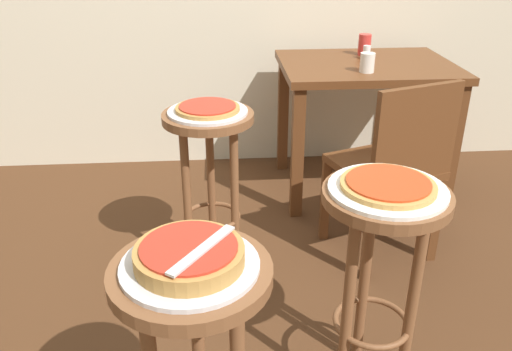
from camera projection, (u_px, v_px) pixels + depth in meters
The scene contains 16 objects.
ground_plane at pixel (270, 323), 2.07m from camera, with size 6.00×6.00×0.00m, color #4C2D19.
stool_foreground at pixel (194, 334), 1.27m from camera, with size 0.38×0.38×0.72m.
serving_plate_foreground at pixel (190, 266), 1.18m from camera, with size 0.31×0.31×0.01m, color silver.
pizza_foreground at pixel (189, 255), 1.17m from camera, with size 0.25×0.25×0.05m.
stool_middle at pixel (380, 248), 1.60m from camera, with size 0.38×0.38×0.72m.
serving_plate_middle at pixel (388, 190), 1.51m from camera, with size 0.34×0.34×0.01m, color white.
pizza_middle at pixel (388, 185), 1.51m from camera, with size 0.27×0.27×0.02m.
stool_leftside at pixel (210, 157), 2.22m from camera, with size 0.38×0.38×0.72m.
serving_plate_leftside at pixel (208, 112), 2.13m from camera, with size 0.32×0.32×0.01m, color silver.
pizza_leftside at pixel (208, 108), 2.13m from camera, with size 0.26×0.26×0.02m.
dining_table at pixel (365, 85), 2.87m from camera, with size 0.91×0.70×0.74m.
cup_near_edge at pixel (367, 63), 2.62m from camera, with size 0.07×0.07×0.10m, color silver.
cup_far_edge at pixel (365, 45), 2.95m from camera, with size 0.07×0.07×0.12m, color red.
condiment_shaker at pixel (367, 52), 2.87m from camera, with size 0.04×0.04×0.07m, color white.
wooden_chair at pixel (394, 165), 2.29m from camera, with size 0.51×0.51×0.85m.
pizza_server_knife at pixel (202, 249), 1.14m from camera, with size 0.22×0.02×0.01m, color silver.
Camera 1 is at (-0.18, -1.60, 1.42)m, focal length 37.09 mm.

